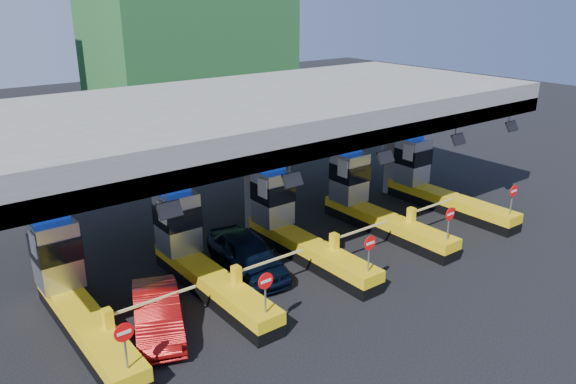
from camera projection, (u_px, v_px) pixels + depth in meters
ground at (296, 254)px, 26.06m from camera, size 120.00×120.00×0.00m
toll_canopy at (259, 114)px, 26.15m from camera, size 28.00×12.09×7.00m
toll_lane_far_left at (73, 291)px, 20.05m from camera, size 4.43×8.00×4.16m
toll_lane_left at (196, 253)px, 22.93m from camera, size 4.43×8.00×4.16m
toll_lane_center at (292, 224)px, 25.80m from camera, size 4.43×8.00×4.16m
toll_lane_right at (369, 201)px, 28.68m from camera, size 4.43×8.00×4.16m
toll_lane_far_right at (432, 182)px, 31.55m from camera, size 4.43×8.00×4.16m
van at (247, 254)px, 24.05m from camera, size 2.75×5.34×1.74m
red_car at (157, 314)px, 19.83m from camera, size 3.11×4.80×1.50m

